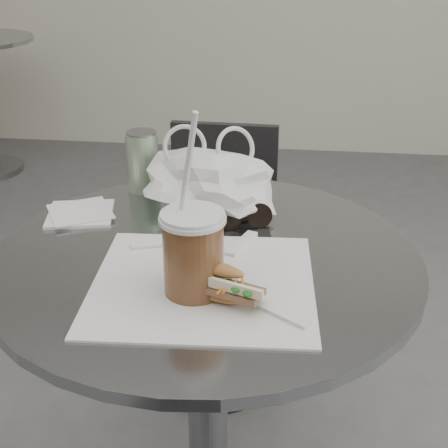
# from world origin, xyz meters

# --- Properties ---
(cafe_table) EXTENTS (0.76, 0.76, 0.74)m
(cafe_table) POSITION_xyz_m (0.00, 0.20, 0.47)
(cafe_table) COLOR slate
(cafe_table) RESTS_ON ground
(chair_far) EXTENTS (0.40, 0.41, 0.75)m
(chair_far) POSITION_xyz_m (-0.06, 0.82, 0.34)
(chair_far) COLOR #2A2A2C
(chair_far) RESTS_ON ground
(sandwich_paper) EXTENTS (0.37, 0.36, 0.00)m
(sandwich_paper) POSITION_xyz_m (0.01, 0.10, 0.74)
(sandwich_paper) COLOR white
(sandwich_paper) RESTS_ON cafe_table
(banh_mi) EXTENTS (0.19, 0.13, 0.06)m
(banh_mi) POSITION_xyz_m (0.04, 0.05, 0.77)
(banh_mi) COLOR tan
(banh_mi) RESTS_ON sandwich_paper
(iced_coffee) EXTENTS (0.10, 0.10, 0.30)m
(iced_coffee) POSITION_xyz_m (0.00, 0.07, 0.81)
(iced_coffee) COLOR brown
(iced_coffee) RESTS_ON cafe_table
(sunglasses) EXTENTS (0.11, 0.05, 0.05)m
(sunglasses) POSITION_xyz_m (0.06, 0.31, 0.76)
(sunglasses) COLOR black
(sunglasses) RESTS_ON cafe_table
(plastic_bag) EXTENTS (0.30, 0.27, 0.12)m
(plastic_bag) POSITION_xyz_m (-0.02, 0.38, 0.80)
(plastic_bag) COLOR white
(plastic_bag) RESTS_ON cafe_table
(napkin_stack) EXTENTS (0.16, 0.16, 0.01)m
(napkin_stack) POSITION_xyz_m (-0.27, 0.33, 0.74)
(napkin_stack) COLOR white
(napkin_stack) RESTS_ON cafe_table
(drink_can) EXTENTS (0.07, 0.07, 0.13)m
(drink_can) POSITION_xyz_m (-0.18, 0.48, 0.81)
(drink_can) COLOR #649C5B
(drink_can) RESTS_ON cafe_table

